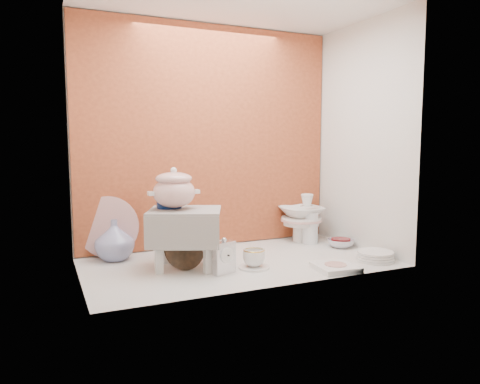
% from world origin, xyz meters
% --- Properties ---
extents(ground, '(1.80, 1.80, 0.00)m').
position_xyz_m(ground, '(0.00, 0.00, 0.00)').
color(ground, silver).
rests_on(ground, ground).
extents(niche_shell, '(1.86, 1.03, 1.53)m').
position_xyz_m(niche_shell, '(0.00, 0.18, 0.93)').
color(niche_shell, '#B4542D').
rests_on(niche_shell, ground).
extents(step_stool, '(0.50, 0.47, 0.34)m').
position_xyz_m(step_stool, '(-0.33, 0.01, 0.17)').
color(step_stool, silver).
rests_on(step_stool, ground).
extents(soup_tureen, '(0.36, 0.36, 0.24)m').
position_xyz_m(soup_tureen, '(-0.38, 0.03, 0.46)').
color(soup_tureen, white).
rests_on(soup_tureen, step_stool).
extents(cobalt_bowl, '(0.19, 0.19, 0.05)m').
position_xyz_m(cobalt_bowl, '(-0.39, 0.10, 0.37)').
color(cobalt_bowl, '#091945').
rests_on(cobalt_bowl, step_stool).
extents(floral_platter, '(0.38, 0.20, 0.38)m').
position_xyz_m(floral_platter, '(-0.69, 0.45, 0.19)').
color(floral_platter, white).
rests_on(floral_platter, ground).
extents(blue_white_vase, '(0.28, 0.28, 0.25)m').
position_xyz_m(blue_white_vase, '(-0.67, 0.35, 0.12)').
color(blue_white_vase, white).
rests_on(blue_white_vase, ground).
extents(lacquer_tray, '(0.28, 0.15, 0.27)m').
position_xyz_m(lacquer_tray, '(-0.33, -0.02, 0.13)').
color(lacquer_tray, black).
rests_on(lacquer_tray, ground).
extents(mantel_clock, '(0.14, 0.09, 0.20)m').
position_xyz_m(mantel_clock, '(-0.17, -0.19, 0.10)').
color(mantel_clock, silver).
rests_on(mantel_clock, ground).
extents(plush_pig, '(0.25, 0.18, 0.14)m').
position_xyz_m(plush_pig, '(-0.09, 0.05, 0.07)').
color(plush_pig, tan).
rests_on(plush_pig, ground).
extents(teacup_saucer, '(0.23, 0.23, 0.01)m').
position_xyz_m(teacup_saucer, '(0.03, -0.16, 0.01)').
color(teacup_saucer, white).
rests_on(teacup_saucer, ground).
extents(gold_rim_teacup, '(0.15, 0.15, 0.10)m').
position_xyz_m(gold_rim_teacup, '(0.03, -0.16, 0.06)').
color(gold_rim_teacup, white).
rests_on(gold_rim_teacup, teacup_saucer).
extents(lattice_dish, '(0.24, 0.24, 0.03)m').
position_xyz_m(lattice_dish, '(0.43, -0.38, 0.02)').
color(lattice_dish, white).
rests_on(lattice_dish, ground).
extents(dinner_plate_stack, '(0.26, 0.26, 0.06)m').
position_xyz_m(dinner_plate_stack, '(0.77, -0.31, 0.03)').
color(dinner_plate_stack, white).
rests_on(dinner_plate_stack, ground).
extents(crystal_bowl, '(0.23, 0.23, 0.06)m').
position_xyz_m(crystal_bowl, '(0.79, 0.06, 0.03)').
color(crystal_bowl, silver).
rests_on(crystal_bowl, ground).
extents(clear_glass_vase, '(0.15, 0.15, 0.23)m').
position_xyz_m(clear_glass_vase, '(0.67, 0.25, 0.11)').
color(clear_glass_vase, silver).
rests_on(clear_glass_vase, ground).
extents(porcelain_tower, '(0.39, 0.39, 0.34)m').
position_xyz_m(porcelain_tower, '(0.65, 0.34, 0.17)').
color(porcelain_tower, white).
rests_on(porcelain_tower, ground).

